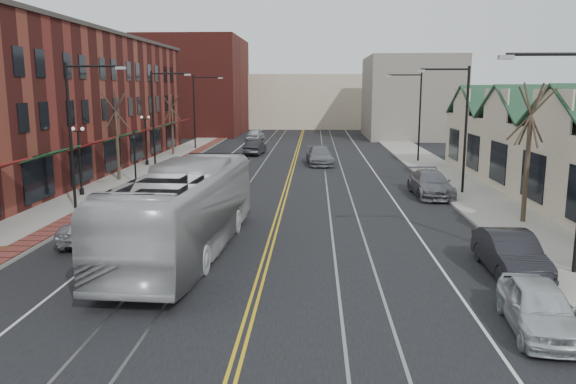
# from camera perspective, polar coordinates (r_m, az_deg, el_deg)

# --- Properties ---
(ground) EXTENTS (160.00, 160.00, 0.00)m
(ground) POSITION_cam_1_polar(r_m,az_deg,el_deg) (15.90, -4.65, -14.87)
(ground) COLOR black
(ground) RESTS_ON ground
(sidewalk_left) EXTENTS (4.00, 120.00, 0.15)m
(sidewalk_left) POSITION_cam_1_polar(r_m,az_deg,el_deg) (37.57, -19.06, -0.37)
(sidewalk_left) COLOR gray
(sidewalk_left) RESTS_ON ground
(sidewalk_right) EXTENTS (4.00, 120.00, 0.15)m
(sidewalk_right) POSITION_cam_1_polar(r_m,az_deg,el_deg) (36.31, 18.81, -0.71)
(sidewalk_right) COLOR gray
(sidewalk_right) RESTS_ON ground
(building_left) EXTENTS (10.00, 50.00, 11.00)m
(building_left) POSITION_cam_1_polar(r_m,az_deg,el_deg) (46.26, -24.39, 8.00)
(building_left) COLOR maroon
(building_left) RESTS_ON ground
(backdrop_left) EXTENTS (14.00, 18.00, 14.00)m
(backdrop_left) POSITION_cam_1_polar(r_m,az_deg,el_deg) (86.12, -9.41, 10.54)
(backdrop_left) COLOR maroon
(backdrop_left) RESTS_ON ground
(backdrop_mid) EXTENTS (22.00, 14.00, 9.00)m
(backdrop_mid) POSITION_cam_1_polar(r_m,az_deg,el_deg) (99.28, 1.67, 9.22)
(backdrop_mid) COLOR #BFAF93
(backdrop_mid) RESTS_ON ground
(backdrop_right) EXTENTS (12.00, 16.00, 11.00)m
(backdrop_right) POSITION_cam_1_polar(r_m,az_deg,el_deg) (80.31, 12.30, 9.38)
(backdrop_right) COLOR slate
(backdrop_right) RESTS_ON ground
(streetlight_l_1) EXTENTS (3.33, 0.25, 8.00)m
(streetlight_l_1) POSITION_cam_1_polar(r_m,az_deg,el_deg) (32.95, -20.59, 6.77)
(streetlight_l_1) COLOR black
(streetlight_l_1) RESTS_ON sidewalk_left
(streetlight_l_2) EXTENTS (3.33, 0.25, 8.00)m
(streetlight_l_2) POSITION_cam_1_polar(r_m,az_deg,el_deg) (48.06, -13.04, 8.15)
(streetlight_l_2) COLOR black
(streetlight_l_2) RESTS_ON sidewalk_left
(streetlight_l_3) EXTENTS (3.33, 0.25, 8.00)m
(streetlight_l_3) POSITION_cam_1_polar(r_m,az_deg,el_deg) (63.60, -9.12, 8.81)
(streetlight_l_3) COLOR black
(streetlight_l_3) RESTS_ON sidewalk_left
(streetlight_r_0) EXTENTS (3.33, 0.25, 8.00)m
(streetlight_r_0) POSITION_cam_1_polar(r_m,az_deg,el_deg) (22.26, 27.01, 4.79)
(streetlight_r_0) COLOR black
(streetlight_r_0) RESTS_ON sidewalk_right
(streetlight_r_1) EXTENTS (3.33, 0.25, 8.00)m
(streetlight_r_1) POSITION_cam_1_polar(r_m,az_deg,el_deg) (37.40, 17.00, 7.36)
(streetlight_r_1) COLOR black
(streetlight_r_1) RESTS_ON sidewalk_right
(streetlight_r_2) EXTENTS (3.33, 0.25, 8.00)m
(streetlight_r_2) POSITION_cam_1_polar(r_m,az_deg,el_deg) (53.05, 12.79, 8.36)
(streetlight_r_2) COLOR black
(streetlight_r_2) RESTS_ON sidewalk_right
(lamppost_l_2) EXTENTS (0.84, 0.28, 4.27)m
(lamppost_l_2) POSITION_cam_1_polar(r_m,az_deg,el_deg) (37.56, -20.39, 2.84)
(lamppost_l_2) COLOR black
(lamppost_l_2) RESTS_ON sidewalk_left
(lamppost_l_3) EXTENTS (0.84, 0.28, 4.27)m
(lamppost_l_3) POSITION_cam_1_polar(r_m,az_deg,el_deg) (50.65, -14.22, 5.01)
(lamppost_l_3) COLOR black
(lamppost_l_3) RESTS_ON sidewalk_left
(tree_left_near) EXTENTS (1.78, 1.37, 6.48)m
(tree_left_near) POSITION_cam_1_polar(r_m,az_deg,el_deg) (42.87, -17.00, 5.68)
(tree_left_near) COLOR #382B21
(tree_left_near) RESTS_ON sidewalk_left
(tree_left_far) EXTENTS (1.66, 1.28, 6.02)m
(tree_left_far) POSITION_cam_1_polar(r_m,az_deg,el_deg) (58.17, -11.69, 6.85)
(tree_left_far) COLOR #382B21
(tree_left_far) RESTS_ON sidewalk_left
(tree_right_mid) EXTENTS (1.90, 1.46, 6.93)m
(tree_right_mid) POSITION_cam_1_polar(r_m,az_deg,el_deg) (30.30, 23.21, 3.90)
(tree_right_mid) COLOR #382B21
(tree_right_mid) RESTS_ON sidewalk_right
(manhole_far) EXTENTS (0.60, 0.60, 0.02)m
(manhole_far) POSITION_cam_1_polar(r_m,az_deg,el_deg) (26.67, -26.97, -5.08)
(manhole_far) COLOR #592D19
(manhole_far) RESTS_ON sidewalk_left
(traffic_signal) EXTENTS (0.18, 0.15, 3.80)m
(traffic_signal) POSITION_cam_1_polar(r_m,az_deg,el_deg) (40.48, -15.32, 3.84)
(traffic_signal) COLOR black
(traffic_signal) RESTS_ON sidewalk_left
(transit_bus) EXTENTS (3.88, 13.48, 3.71)m
(transit_bus) POSITION_cam_1_polar(r_m,az_deg,el_deg) (23.45, -10.41, -1.84)
(transit_bus) COLOR silver
(transit_bus) RESTS_ON ground
(parked_suv) EXTENTS (2.69, 5.39, 1.47)m
(parked_suv) POSITION_cam_1_polar(r_m,az_deg,el_deg) (26.66, -18.07, -3.17)
(parked_suv) COLOR silver
(parked_suv) RESTS_ON ground
(parked_car_a) EXTENTS (2.14, 4.41, 1.45)m
(parked_car_a) POSITION_cam_1_polar(r_m,az_deg,el_deg) (17.63, 24.14, -10.63)
(parked_car_a) COLOR silver
(parked_car_a) RESTS_ON ground
(parked_car_b) EXTENTS (1.70, 4.77, 1.57)m
(parked_car_b) POSITION_cam_1_polar(r_m,az_deg,el_deg) (22.41, 21.65, -5.83)
(parked_car_b) COLOR black
(parked_car_b) RESTS_ON ground
(parked_car_c) EXTENTS (2.39, 5.56, 1.60)m
(parked_car_c) POSITION_cam_1_polar(r_m,az_deg,el_deg) (36.77, 14.28, 0.80)
(parked_car_c) COLOR slate
(parked_car_c) RESTS_ON ground
(parked_car_d) EXTENTS (2.02, 4.15, 1.36)m
(parked_car_d) POSITION_cam_1_polar(r_m,az_deg,el_deg) (37.19, 14.15, 0.74)
(parked_car_d) COLOR black
(parked_car_d) RESTS_ON ground
(distant_car_left) EXTENTS (2.01, 4.58, 1.46)m
(distant_car_left) POSITION_cam_1_polar(r_m,az_deg,el_deg) (57.98, -3.36, 4.51)
(distant_car_left) COLOR black
(distant_car_left) RESTS_ON ground
(distant_car_right) EXTENTS (2.70, 5.61, 1.57)m
(distant_car_right) POSITION_cam_1_polar(r_m,az_deg,el_deg) (50.39, 3.25, 3.67)
(distant_car_right) COLOR slate
(distant_car_right) RESTS_ON ground
(distant_car_far) EXTENTS (2.29, 4.63, 1.52)m
(distant_car_far) POSITION_cam_1_polar(r_m,az_deg,el_deg) (73.76, -3.31, 5.83)
(distant_car_far) COLOR silver
(distant_car_far) RESTS_ON ground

